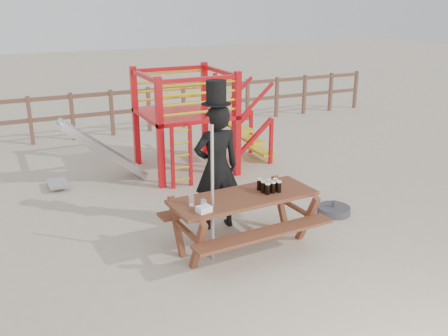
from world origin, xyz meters
TOP-DOWN VIEW (x-y plane):
  - ground at (0.00, 0.00)m, footprint 60.00×60.00m
  - back_fence at (0.00, 7.00)m, footprint 15.09×0.09m
  - playground_fort at (0.12, 3.58)m, footprint 4.71×1.84m
  - picnic_table at (-0.35, -0.01)m, footprint 2.14×1.53m
  - man_with_hat at (-0.39, 0.79)m, footprint 0.74×0.51m
  - metal_pole at (-0.89, -0.15)m, footprint 0.04×0.04m
  - parasol_base at (1.57, 0.37)m, footprint 0.55×0.55m
  - paper_bag at (-1.07, -0.28)m, footprint 0.20×0.17m
  - stout_pints at (0.05, -0.04)m, footprint 0.28×0.28m
  - empty_glasses at (-1.10, -0.13)m, footprint 0.16×0.28m

SIDE VIEW (x-z plane):
  - ground at x=0.00m, z-range 0.00..0.00m
  - parasol_base at x=1.57m, z-range -0.05..0.18m
  - picnic_table at x=-0.35m, z-range 0.10..0.91m
  - back_fence at x=0.00m, z-range 0.14..1.34m
  - paper_bag at x=-1.07m, z-range 0.80..0.88m
  - empty_glasses at x=-1.10m, z-range 0.79..0.94m
  - stout_pints at x=0.05m, z-range 0.80..0.97m
  - metal_pole at x=-0.89m, z-range 0.00..1.91m
  - man_with_hat at x=-0.39m, z-range -0.12..2.18m
  - playground_fort at x=0.12m, z-range 0.02..2.12m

